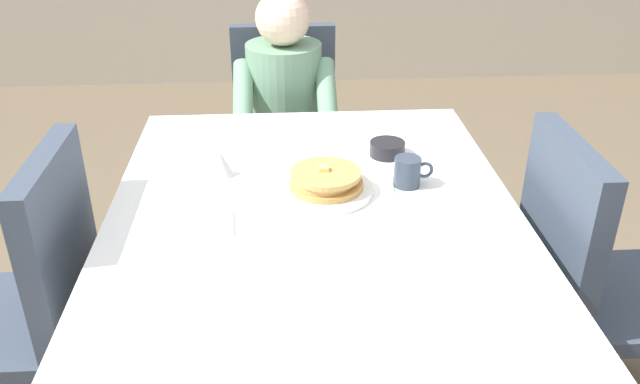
% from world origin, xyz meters
% --- Properties ---
extents(dining_table_main, '(1.12, 1.52, 0.74)m').
position_xyz_m(dining_table_main, '(0.00, 0.00, 0.65)').
color(dining_table_main, white).
rests_on(dining_table_main, ground).
extents(chair_diner, '(0.44, 0.45, 0.93)m').
position_xyz_m(chair_diner, '(-0.06, 1.17, 0.53)').
color(chair_diner, '#384251').
rests_on(chair_diner, ground).
extents(diner_person, '(0.40, 0.43, 1.12)m').
position_xyz_m(diner_person, '(-0.06, 1.01, 0.67)').
color(diner_person, gray).
rests_on(diner_person, ground).
extents(chair_right_side, '(0.45, 0.44, 0.93)m').
position_xyz_m(chair_right_side, '(0.77, 0.00, 0.53)').
color(chair_right_side, '#384251').
rests_on(chair_right_side, ground).
extents(chair_left_side, '(0.45, 0.44, 0.93)m').
position_xyz_m(chair_left_side, '(-0.77, 0.00, 0.53)').
color(chair_left_side, '#384251').
rests_on(chair_left_side, ground).
extents(plate_breakfast, '(0.28, 0.28, 0.02)m').
position_xyz_m(plate_breakfast, '(0.03, 0.13, 0.75)').
color(plate_breakfast, white).
rests_on(plate_breakfast, dining_table_main).
extents(breakfast_stack, '(0.21, 0.21, 0.06)m').
position_xyz_m(breakfast_stack, '(0.03, 0.13, 0.78)').
color(breakfast_stack, tan).
rests_on(breakfast_stack, plate_breakfast).
extents(cup_coffee, '(0.11, 0.08, 0.08)m').
position_xyz_m(cup_coffee, '(0.27, 0.16, 0.78)').
color(cup_coffee, '#333D4C').
rests_on(cup_coffee, dining_table_main).
extents(bowl_butter, '(0.11, 0.11, 0.04)m').
position_xyz_m(bowl_butter, '(0.25, 0.37, 0.76)').
color(bowl_butter, black).
rests_on(bowl_butter, dining_table_main).
extents(syrup_pitcher, '(0.08, 0.08, 0.07)m').
position_xyz_m(syrup_pitcher, '(-0.26, 0.26, 0.78)').
color(syrup_pitcher, silver).
rests_on(syrup_pitcher, dining_table_main).
extents(fork_left_of_plate, '(0.03, 0.18, 0.00)m').
position_xyz_m(fork_left_of_plate, '(-0.16, 0.11, 0.74)').
color(fork_left_of_plate, silver).
rests_on(fork_left_of_plate, dining_table_main).
extents(knife_right_of_plate, '(0.03, 0.20, 0.00)m').
position_xyz_m(knife_right_of_plate, '(0.22, 0.11, 0.74)').
color(knife_right_of_plate, silver).
rests_on(knife_right_of_plate, dining_table_main).
extents(spoon_near_edge, '(0.15, 0.01, 0.00)m').
position_xyz_m(spoon_near_edge, '(0.02, -0.18, 0.74)').
color(spoon_near_edge, silver).
rests_on(spoon_near_edge, dining_table_main).
extents(napkin_folded, '(0.18, 0.13, 0.01)m').
position_xyz_m(napkin_folded, '(-0.30, -0.04, 0.74)').
color(napkin_folded, white).
rests_on(napkin_folded, dining_table_main).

